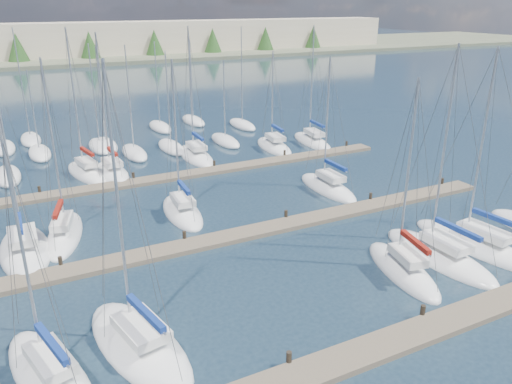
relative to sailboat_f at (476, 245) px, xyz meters
name	(u,v)px	position (x,y,z in m)	size (l,w,h in m)	color
ground	(111,116)	(-13.17, 52.69, -0.18)	(400.00, 400.00, 0.00)	#213443
dock_near	(372,350)	(-13.17, -5.29, -0.02)	(44.00, 1.93, 1.10)	#6B5E4C
dock_mid	(243,234)	(-13.17, 8.71, -0.02)	(44.00, 1.93, 1.10)	#6B5E4C
dock_far	(178,176)	(-13.17, 22.71, -0.02)	(44.00, 1.93, 1.10)	#6B5E4C
sailboat_f	(476,245)	(0.00, 0.00, 0.00)	(3.72, 9.93, 13.71)	white
sailboat_h	(25,250)	(-27.01, 13.03, 0.00)	(3.21, 8.22, 13.72)	white
sailboat_n	(86,173)	(-20.74, 27.44, 0.02)	(3.71, 8.10, 14.12)	white
sailboat_e	(439,256)	(-3.38, 0.05, 0.00)	(3.01, 8.92, 14.01)	white
sailboat_c	(139,344)	(-22.82, 0.06, 0.00)	(4.86, 8.99, 14.11)	white
sailboat_d	(403,270)	(-6.70, -0.27, 0.01)	(3.88, 7.77, 12.37)	white
sailboat_o	(112,173)	(-18.52, 26.38, 0.02)	(3.05, 7.39, 13.69)	white
sailboat_i	(65,234)	(-24.36, 14.25, 0.02)	(4.12, 8.12, 12.92)	white
sailboat_p	(196,156)	(-9.44, 28.07, 0.01)	(3.15, 8.37, 13.96)	white
sailboat_b	(51,376)	(-26.82, -0.36, 0.00)	(4.49, 8.55, 11.41)	white
sailboat_j	(182,212)	(-15.70, 14.32, 0.01)	(3.04, 7.43, 12.42)	white
sailboat_q	(274,147)	(-0.34, 27.42, 0.00)	(3.58, 7.93, 11.28)	white
sailboat_l	(328,187)	(-2.52, 13.71, 0.00)	(2.75, 7.89, 11.99)	white
sailboat_r	(312,141)	(4.66, 27.25, 0.01)	(3.48, 8.66, 13.79)	white
distant_boats	(102,145)	(-17.51, 36.46, 0.12)	(36.93, 20.75, 13.30)	#9EA0A5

